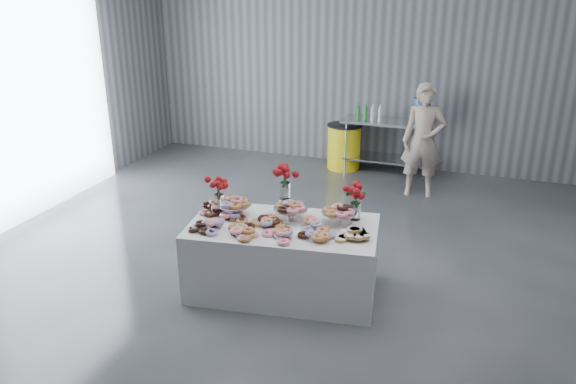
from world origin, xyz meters
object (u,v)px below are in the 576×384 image
display_table (283,258)px  prep_table (388,137)px  trash_barrel (344,146)px  person (423,141)px  water_jug (422,108)px

display_table → prep_table: 4.15m
trash_barrel → person: bearing=-31.0°
water_jug → trash_barrel: size_ratio=0.72×
display_table → person: (1.00, 3.30, 0.47)m
person → trash_barrel: bearing=142.8°
water_jug → trash_barrel: water_jug is taller
display_table → prep_table: (0.35, 4.13, 0.24)m
trash_barrel → water_jug: bearing=0.0°
person → trash_barrel: size_ratio=2.20×
display_table → person: size_ratio=1.13×
display_table → person: person is taller
display_table → water_jug: size_ratio=3.43×
display_table → water_jug: bearing=78.4°
prep_table → person: person is taller
prep_table → water_jug: 0.73m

